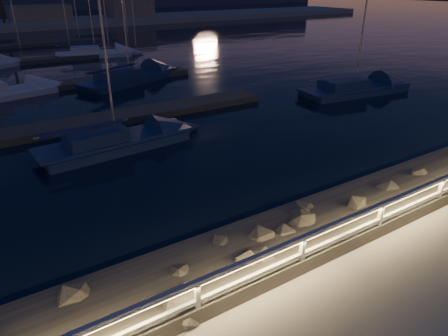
{
  "coord_description": "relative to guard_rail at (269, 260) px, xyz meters",
  "views": [
    {
      "loc": [
        -5.04,
        -5.81,
        6.73
      ],
      "look_at": [
        1.23,
        4.0,
        1.26
      ],
      "focal_mm": 32.0,
      "sensor_mm": 36.0,
      "label": 1
    }
  ],
  "objects": [
    {
      "name": "sailboat_k",
      "position": [
        6.74,
        38.3,
        -0.95
      ],
      "size": [
        8.17,
        3.99,
        13.36
      ],
      "rotation": [
        0.0,
        0.0,
        -0.22
      ],
      "color": "silver",
      "rests_on": "ground"
    },
    {
      "name": "sailboat_d",
      "position": [
        17.85,
        12.96,
        -0.95
      ],
      "size": [
        8.72,
        3.6,
        14.33
      ],
      "rotation": [
        0.0,
        0.0,
        -0.13
      ],
      "color": "navy",
      "rests_on": "ground"
    },
    {
      "name": "sailboat_b",
      "position": [
        0.07,
        11.98,
        -0.95
      ],
      "size": [
        7.57,
        2.83,
        12.63
      ],
      "rotation": [
        0.0,
        0.0,
        0.08
      ],
      "color": "navy",
      "rests_on": "ground"
    },
    {
      "name": "ground",
      "position": [
        0.07,
        0.0,
        -0.77
      ],
      "size": [
        400.0,
        400.0,
        0.0
      ],
      "primitive_type": "plane",
      "color": "#9E988F",
      "rests_on": "ground"
    },
    {
      "name": "harbor_water",
      "position": [
        0.07,
        31.22,
        -1.74
      ],
      "size": [
        400.0,
        440.0,
        0.6
      ],
      "color": "black",
      "rests_on": "ground"
    },
    {
      "name": "guard_rail",
      "position": [
        0.0,
        0.0,
        0.0
      ],
      "size": [
        44.11,
        0.12,
        1.06
      ],
      "color": "silver",
      "rests_on": "ground"
    },
    {
      "name": "riprap",
      "position": [
        -4.29,
        1.49,
        -0.99
      ],
      "size": [
        35.07,
        2.94,
        1.44
      ],
      "color": "#605D52",
      "rests_on": "ground"
    },
    {
      "name": "sailboat_h",
      "position": [
        5.59,
        24.88,
        -0.94
      ],
      "size": [
        9.08,
        5.77,
        14.97
      ],
      "rotation": [
        0.0,
        0.0,
        0.41
      ],
      "color": "navy",
      "rests_on": "ground"
    },
    {
      "name": "floating_docks",
      "position": [
        0.07,
        32.5,
        -1.17
      ],
      "size": [
        22.0,
        36.0,
        0.4
      ],
      "color": "#575048",
      "rests_on": "ground"
    }
  ]
}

